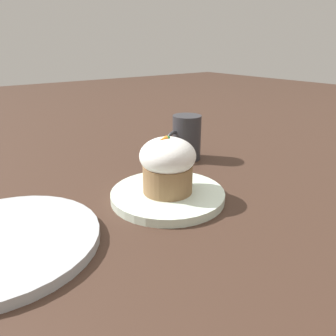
{
  "coord_description": "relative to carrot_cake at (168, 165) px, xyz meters",
  "views": [
    {
      "loc": [
        0.33,
        0.44,
        0.27
      ],
      "look_at": [
        -0.0,
        0.0,
        0.06
      ],
      "focal_mm": 35.0,
      "sensor_mm": 36.0,
      "label": 1
    }
  ],
  "objects": [
    {
      "name": "coffee_cup",
      "position": [
        -0.17,
        -0.16,
        -0.01
      ],
      "size": [
        0.1,
        0.07,
        0.11
      ],
      "color": "#2D2D33",
      "rests_on": "ground_plane"
    },
    {
      "name": "spoon",
      "position": [
        -0.02,
        -0.02,
        -0.05
      ],
      "size": [
        0.04,
        0.11,
        0.01
      ],
      "color": "#B7B7BC",
      "rests_on": "dessert_plate"
    },
    {
      "name": "dessert_plate",
      "position": [
        0.0,
        -0.0,
        -0.06
      ],
      "size": [
        0.21,
        0.21,
        0.02
      ],
      "color": "silver",
      "rests_on": "ground_plane"
    },
    {
      "name": "carrot_cake",
      "position": [
        0.0,
        0.0,
        0.0
      ],
      "size": [
        0.1,
        0.1,
        0.11
      ],
      "color": "olive",
      "rests_on": "dessert_plate"
    },
    {
      "name": "side_plate",
      "position": [
        0.28,
        -0.02,
        -0.06
      ],
      "size": [
        0.27,
        0.27,
        0.02
      ],
      "color": "#B2B7BC",
      "rests_on": "ground_plane"
    },
    {
      "name": "ground_plane",
      "position": [
        0.0,
        -0.0,
        -0.07
      ],
      "size": [
        4.0,
        4.0,
        0.0
      ],
      "primitive_type": "plane",
      "color": "#3D281E"
    }
  ]
}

